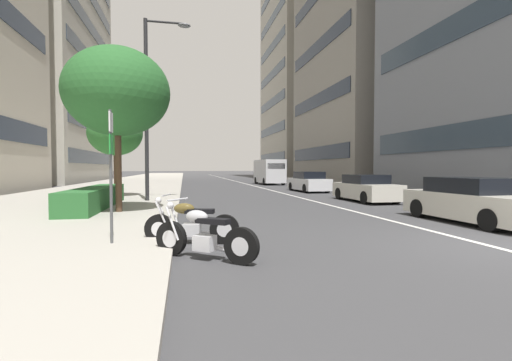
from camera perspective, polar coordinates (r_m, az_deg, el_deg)
The scene contains 17 objects.
ground_plane at distance 9.16m, azimuth 34.47°, elevation -8.97°, with size 400.00×400.00×0.00m, color #3A3A3D.
sidewalk_right_plaza at distance 36.63m, azimuth -19.62°, elevation -0.63°, with size 160.00×9.89×0.15m, color #A39E93.
lane_centre_stripe at distance 41.77m, azimuth -2.57°, elevation -0.30°, with size 110.00×0.16×0.01m, color silver.
motorcycle_far_end_row at distance 6.68m, azimuth -8.42°, elevation -8.94°, with size 1.44×1.82×1.11m.
motorcycle_mid_row at distance 8.10m, azimuth -10.43°, elevation -7.02°, with size 0.74×2.09×1.11m.
car_far_down_avenue at distance 12.83m, azimuth 31.39°, elevation -2.87°, with size 4.36×1.89×1.40m.
car_approaching_light at distance 18.83m, azimuth 17.25°, elevation -1.28°, with size 4.20×1.85×1.36m.
car_following_behind at distance 25.74m, azimuth 8.45°, elevation -0.27°, with size 4.36×1.95×1.44m.
delivery_van_ahead at distance 36.69m, azimuth 2.13°, elevation 1.49°, with size 5.28×2.29×2.53m.
parking_sign_by_curb at distance 7.80m, azimuth -22.29°, elevation 3.07°, with size 0.32×0.06×2.72m.
street_lamp_with_banners at distance 17.88m, azimuth -16.31°, elevation 13.23°, with size 1.26×2.17×8.52m.
clipped_hedge_bed at distance 15.17m, azimuth -24.45°, elevation -2.51°, with size 6.51×1.10×0.78m, color #28602D.
street_tree_near_plaza_corner at distance 13.62m, azimuth -21.40°, elevation 13.09°, with size 3.60×3.60×5.73m.
street_tree_by_lamp_post at distance 20.69m, azimuth -21.69°, elevation 7.07°, with size 2.85×2.85×4.64m.
office_tower_far_left_down_avenue at distance 50.28m, azimuth 21.58°, elevation 24.81°, with size 18.40×19.82×42.58m.
office_tower_near_left at distance 67.96m, azimuth 8.82°, elevation 19.63°, with size 18.57×14.49×44.58m.
office_tower_far_right_block at distance 54.56m, azimuth -33.28°, elevation 19.74°, with size 23.36×15.69×37.20m.
Camera 1 is at (-6.23, 6.50, 1.69)m, focal length 24.87 mm.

